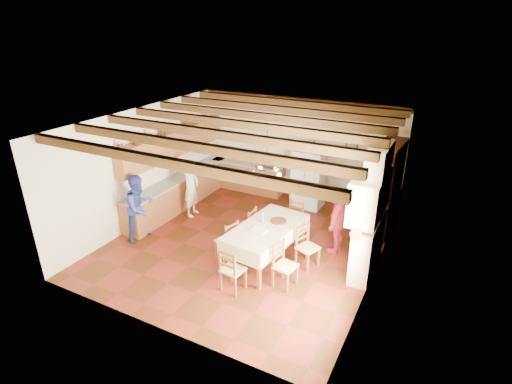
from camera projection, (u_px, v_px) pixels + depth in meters
floor at (247, 243)px, 9.67m from camera, size 6.00×6.50×0.02m
ceiling at (245, 120)px, 8.47m from camera, size 6.00×6.50×0.02m
wall_back at (299, 148)px, 11.73m from camera, size 6.00×0.02×3.00m
wall_front at (149, 255)px, 6.41m from camera, size 6.00×0.02×3.00m
wall_left at (144, 165)px, 10.34m from camera, size 0.02×6.50×3.00m
wall_right at (381, 213)px, 7.81m from camera, size 0.02×6.50×3.00m
ceiling_beams at (245, 125)px, 8.51m from camera, size 6.00×6.30×0.16m
lower_cabinets_left at (182, 191)px, 11.49m from camera, size 0.60×4.30×0.86m
lower_cabinets_back at (248, 177)px, 12.55m from camera, size 2.30×0.60×0.86m
countertop_left at (181, 177)px, 11.31m from camera, size 0.62×4.30×0.04m
countertop_back at (248, 163)px, 12.37m from camera, size 2.34×0.62×0.04m
backsplash_left at (172, 164)px, 11.30m from camera, size 0.03×4.30×0.60m
backsplash_back at (252, 151)px, 12.48m from camera, size 2.30×0.03×0.60m
upper_cabinets at (174, 143)px, 10.98m from camera, size 0.35×4.20×0.70m
fireplace at (368, 210)px, 8.13m from camera, size 0.56×1.60×2.80m
wall_picture at (352, 144)px, 10.91m from camera, size 0.34×0.03×0.42m
refrigerator at (309, 178)px, 11.30m from camera, size 0.85×0.71×1.68m
hutch at (386, 189)px, 9.73m from camera, size 0.68×1.35×2.35m
dining_table at (266, 230)px, 8.61m from camera, size 1.27×2.15×0.89m
chandelier at (267, 167)px, 8.03m from camera, size 0.47×0.47×0.03m
chair_left_near at (227, 240)px, 8.87m from camera, size 0.50×0.51×0.96m
chair_left_far at (246, 226)px, 9.44m from camera, size 0.40×0.42×0.96m
chair_right_near at (285, 265)px, 7.94m from camera, size 0.46×0.48×0.96m
chair_right_far at (308, 247)px, 8.58m from camera, size 0.53×0.54×0.96m
chair_end_near at (233, 269)px, 7.83m from camera, size 0.47×0.45×0.96m
chair_end_far at (292, 221)px, 9.68m from camera, size 0.49×0.47×0.96m
person_man at (191, 188)px, 10.76m from camera, size 0.47×0.64×1.61m
person_woman_blue at (140, 207)px, 9.59m from camera, size 0.70×0.86×1.65m
person_woman_red at (338, 221)px, 9.02m from camera, size 0.48×0.95×1.57m
microwave at (269, 161)px, 12.00m from camera, size 0.60×0.46×0.30m
fridge_vase at (314, 146)px, 10.86m from camera, size 0.26×0.26×0.27m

